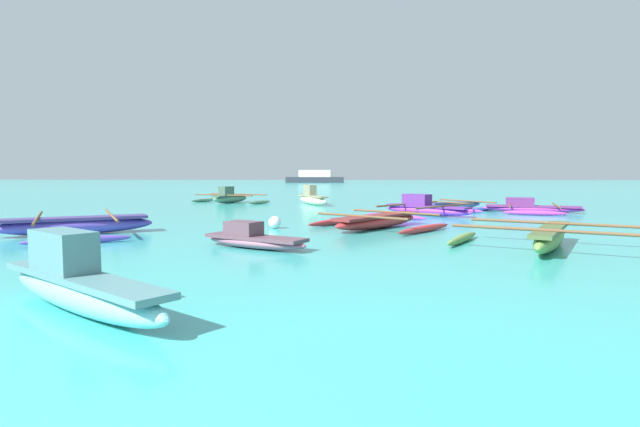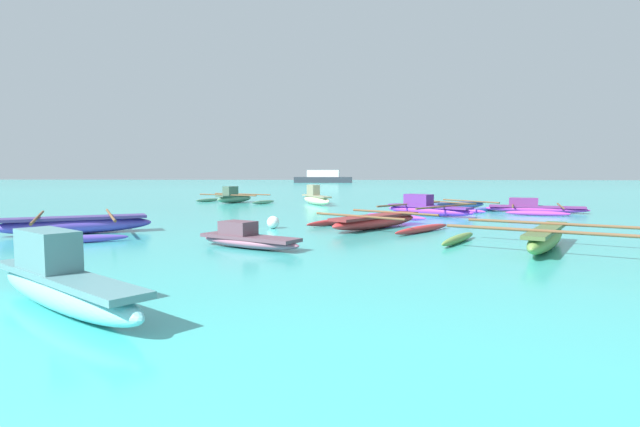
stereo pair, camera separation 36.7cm
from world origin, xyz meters
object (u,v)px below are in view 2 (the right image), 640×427
at_px(moored_boat_3, 458,205).
at_px(distant_ferry, 323,178).
at_px(moored_boat_0, 534,208).
at_px(moored_boat_8, 376,221).
at_px(moored_boat_2, 546,238).
at_px(moored_boat_9, 427,209).
at_px(moored_boat_6, 75,225).
at_px(moored_boat_4, 316,198).
at_px(mooring_buoy_0, 273,222).
at_px(moored_boat_5, 61,282).
at_px(moored_boat_7, 234,197).
at_px(moored_boat_1, 248,239).

bearing_deg(moored_boat_3, distant_ferry, 63.75).
xyz_separation_m(moored_boat_0, moored_boat_8, (-6.88, -6.62, 0.01)).
bearing_deg(moored_boat_2, moored_boat_3, 25.39).
distance_m(moored_boat_3, moored_boat_9, 4.34).
bearing_deg(moored_boat_8, moored_boat_6, 140.99).
relative_size(moored_boat_4, distant_ferry, 0.34).
xyz_separation_m(moored_boat_8, mooring_buoy_0, (-3.14, -0.29, -0.03)).
xyz_separation_m(moored_boat_2, moored_boat_6, (-11.99, 1.84, 0.01)).
bearing_deg(moored_boat_5, moored_boat_7, 135.09).
xyz_separation_m(mooring_buoy_0, distant_ferry, (-4.03, 70.99, 0.70)).
bearing_deg(mooring_buoy_0, moored_boat_3, 51.24).
bearing_deg(moored_boat_6, moored_boat_4, 37.28).
xyz_separation_m(moored_boat_3, moored_boat_6, (-12.47, -10.82, 0.08)).
height_order(moored_boat_1, moored_boat_8, moored_boat_1).
xyz_separation_m(moored_boat_1, moored_boat_6, (-5.36, 2.15, 0.05)).
relative_size(moored_boat_2, moored_boat_8, 1.07).
distance_m(moored_boat_7, moored_boat_8, 14.62).
relative_size(moored_boat_5, moored_boat_7, 0.69).
relative_size(moored_boat_6, mooring_buoy_0, 13.33).
bearing_deg(moored_boat_9, distant_ferry, 138.29).
height_order(moored_boat_4, moored_boat_9, moored_boat_4).
bearing_deg(moored_boat_3, moored_boat_5, -150.87).
xyz_separation_m(moored_boat_3, moored_boat_8, (-4.09, -8.71, 0.04)).
xyz_separation_m(moored_boat_4, moored_boat_9, (5.06, -6.41, -0.10)).
height_order(moored_boat_0, moored_boat_1, moored_boat_0).
relative_size(moored_boat_1, distant_ferry, 0.27).
xyz_separation_m(moored_boat_2, moored_boat_9, (-1.48, 8.78, 0.03)).
height_order(moored_boat_8, mooring_buoy_0, moored_boat_8).
bearing_deg(moored_boat_2, distant_ferry, 35.74).
bearing_deg(moored_boat_4, mooring_buoy_0, -27.07).
bearing_deg(moored_boat_9, moored_boat_8, -73.65).
bearing_deg(mooring_buoy_0, moored_boat_0, 34.59).
relative_size(moored_boat_4, moored_boat_7, 0.73).
distance_m(moored_boat_4, moored_boat_8, 11.61).
bearing_deg(moored_boat_0, moored_boat_4, 171.46).
distance_m(moored_boat_7, moored_boat_9, 12.42).
height_order(moored_boat_2, moored_boat_8, moored_boat_2).
height_order(moored_boat_1, moored_boat_9, moored_boat_9).
relative_size(moored_boat_1, moored_boat_2, 0.57).
bearing_deg(moored_boat_0, moored_boat_2, -90.42).
bearing_deg(moored_boat_0, moored_boat_7, 174.92).
distance_m(moored_boat_3, moored_boat_5, 19.97).
bearing_deg(moored_boat_1, moored_boat_9, 88.81).
distance_m(moored_boat_2, moored_boat_8, 5.35).
bearing_deg(mooring_buoy_0, moored_boat_2, -28.38).
bearing_deg(moored_boat_3, moored_boat_0, -73.48).
xyz_separation_m(moored_boat_0, moored_boat_2, (-3.26, -10.56, 0.04)).
bearing_deg(moored_boat_0, moored_boat_9, -142.62).
bearing_deg(moored_boat_2, moored_boat_0, 10.37).
bearing_deg(moored_boat_3, moored_boat_4, 123.62).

